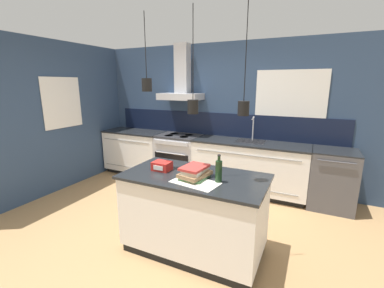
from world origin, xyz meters
TOP-DOWN VIEW (x-y plane):
  - ground_plane at (0.00, 0.00)m, footprint 16.00×16.00m
  - wall_back at (-0.03, 2.00)m, footprint 5.60×2.35m
  - wall_left at (-2.43, 0.70)m, footprint 0.08×3.80m
  - counter_run_left at (-1.73, 1.69)m, footprint 1.29×0.64m
  - counter_run_sink at (0.69, 1.69)m, footprint 1.95×0.64m
  - oven_range at (-0.68, 1.69)m, footprint 0.81×0.66m
  - dishwasher at (1.98, 1.69)m, footprint 0.64×0.65m
  - kitchen_island at (0.52, -0.19)m, footprint 1.56×0.83m
  - bottle_on_island at (0.83, -0.27)m, footprint 0.07×0.07m
  - book_stack at (0.57, -0.27)m, footprint 0.30×0.38m
  - red_supply_box at (0.12, -0.19)m, footprint 0.20×0.17m
  - paper_pile at (0.62, -0.38)m, footprint 0.51×0.35m

SIDE VIEW (x-z plane):
  - ground_plane at x=0.00m, z-range 0.00..0.00m
  - oven_range at x=-0.68m, z-range 0.00..0.91m
  - dishwasher at x=1.98m, z-range 0.00..0.91m
  - kitchen_island at x=0.52m, z-range 0.00..0.91m
  - counter_run_left at x=-1.73m, z-range 0.01..0.92m
  - counter_run_sink at x=0.69m, z-range -0.20..1.12m
  - paper_pile at x=0.62m, z-range 0.91..0.92m
  - red_supply_box at x=0.12m, z-range 0.91..1.01m
  - book_stack at x=0.57m, z-range 0.91..1.04m
  - bottle_on_island at x=0.83m, z-range 0.88..1.17m
  - wall_left at x=-2.43m, z-range 0.00..2.60m
  - wall_back at x=-0.03m, z-range 0.06..2.66m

